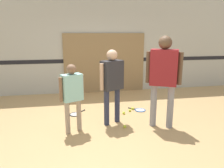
% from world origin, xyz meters
% --- Properties ---
extents(ground_plane, '(16.00, 16.00, 0.00)m').
position_xyz_m(ground_plane, '(0.00, 0.00, 0.00)').
color(ground_plane, tan).
extents(wall_back, '(16.00, 0.07, 3.20)m').
position_xyz_m(wall_back, '(0.00, 2.72, 1.60)').
color(wall_back, beige).
rests_on(wall_back, ground_plane).
extents(wall_panel, '(2.57, 0.05, 1.87)m').
position_xyz_m(wall_panel, '(0.29, 2.66, 0.94)').
color(wall_panel, '#93754C').
rests_on(wall_panel, ground_plane).
extents(person_instructor, '(0.54, 0.42, 1.57)m').
position_xyz_m(person_instructor, '(0.05, 0.09, 0.97)').
color(person_instructor, '#2D334C').
rests_on(person_instructor, ground_plane).
extents(person_student_left, '(0.46, 0.34, 1.33)m').
position_xyz_m(person_student_left, '(-0.76, -0.18, 0.82)').
color(person_student_left, tan).
rests_on(person_student_left, ground_plane).
extents(person_student_right, '(0.63, 0.49, 1.84)m').
position_xyz_m(person_student_right, '(1.02, -0.25, 1.14)').
color(person_student_right, gray).
rests_on(person_student_right, ground_plane).
extents(racket_spare_on_floor, '(0.45, 0.41, 0.03)m').
position_xyz_m(racket_spare_on_floor, '(0.87, 0.73, 0.01)').
color(racket_spare_on_floor, blue).
rests_on(racket_spare_on_floor, ground_plane).
extents(racket_second_spare, '(0.44, 0.46, 0.03)m').
position_xyz_m(racket_second_spare, '(-0.70, 0.74, 0.01)').
color(racket_second_spare, '#28282D').
rests_on(racket_second_spare, ground_plane).
extents(tennis_ball_near_instructor, '(0.07, 0.07, 0.07)m').
position_xyz_m(tennis_ball_near_instructor, '(0.26, -0.21, 0.03)').
color(tennis_ball_near_instructor, '#CCE038').
rests_on(tennis_ball_near_instructor, ground_plane).
extents(tennis_ball_by_spare_racket, '(0.07, 0.07, 0.07)m').
position_xyz_m(tennis_ball_by_spare_racket, '(0.71, 0.81, 0.03)').
color(tennis_ball_by_spare_racket, '#CCE038').
rests_on(tennis_ball_by_spare_racket, ground_plane).
extents(tennis_ball_stray_left, '(0.07, 0.07, 0.07)m').
position_xyz_m(tennis_ball_stray_left, '(0.42, 0.54, 0.03)').
color(tennis_ball_stray_left, '#CCE038').
rests_on(tennis_ball_stray_left, ground_plane).
extents(tennis_ball_stray_right, '(0.07, 0.07, 0.07)m').
position_xyz_m(tennis_ball_stray_right, '(0.61, 0.69, 0.03)').
color(tennis_ball_stray_right, '#CCE038').
rests_on(tennis_ball_stray_right, ground_plane).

